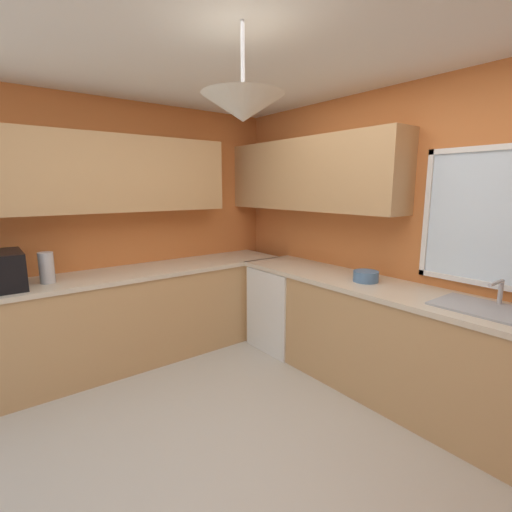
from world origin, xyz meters
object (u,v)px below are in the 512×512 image
Objects in this scene: kettle at (47,268)px; sink_assembly at (490,309)px; bowl at (366,276)px; dishwasher at (286,307)px.

sink_assembly is at bearing 40.13° from kettle.
sink_assembly reaches higher than bowl.
kettle is 1.24× the size of bowl.
kettle is (-0.64, -2.10, 0.60)m from dishwasher.
kettle reaches higher than sink_assembly.
dishwasher is 4.09× the size of bowl.
dishwasher is 1.95m from sink_assembly.
kettle reaches higher than bowl.
sink_assembly reaches higher than dishwasher.
kettle is 2.66m from bowl.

